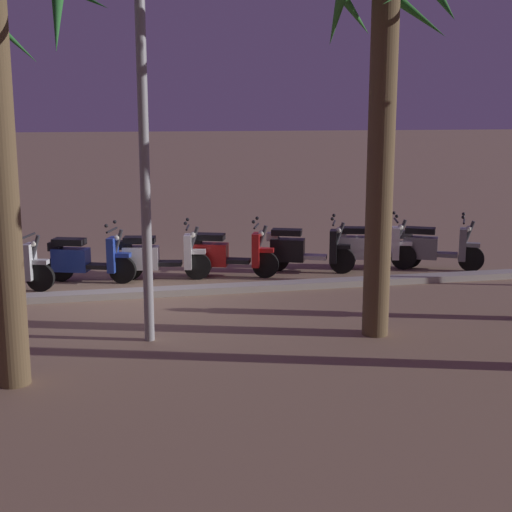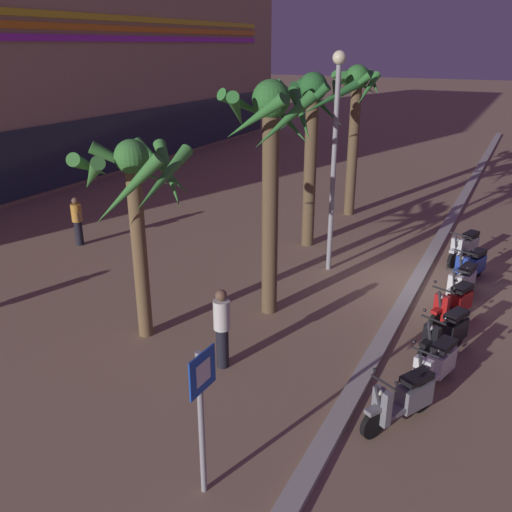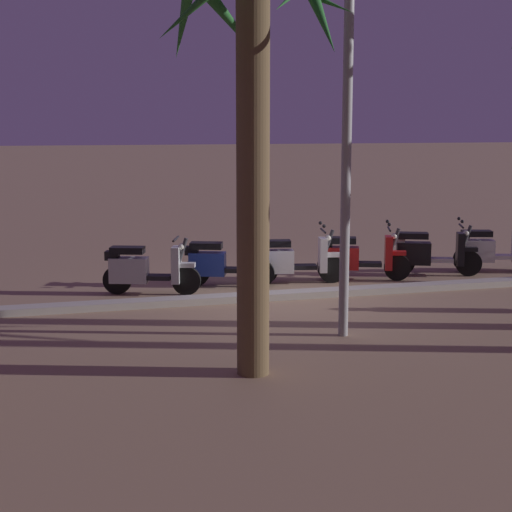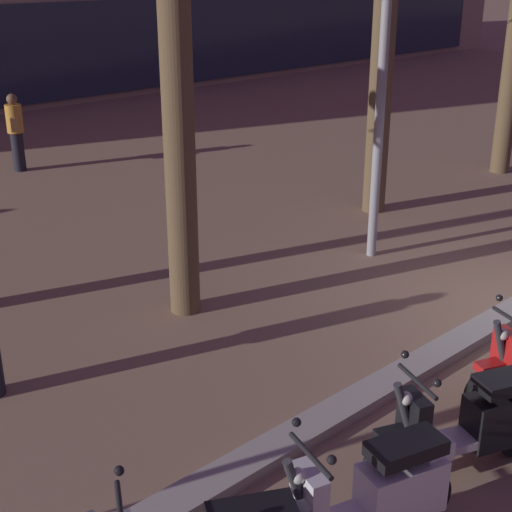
{
  "view_description": "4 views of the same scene",
  "coord_description": "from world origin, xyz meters",
  "views": [
    {
      "loc": [
        0.48,
        12.53,
        3.24
      ],
      "look_at": [
        -1.84,
        1.62,
        0.98
      ],
      "focal_mm": 50.91,
      "sensor_mm": 36.0,
      "label": 1
    },
    {
      "loc": [
        -14.39,
        -2.31,
        6.25
      ],
      "look_at": [
        -3.23,
        3.33,
        1.36
      ],
      "focal_mm": 38.05,
      "sensor_mm": 36.0,
      "label": 2
    },
    {
      "loc": [
        3.96,
        12.82,
        3.06
      ],
      "look_at": [
        0.63,
        0.26,
        0.84
      ],
      "focal_mm": 54.67,
      "sensor_mm": 36.0,
      "label": 3
    },
    {
      "loc": [
        -8.55,
        -4.12,
        4.26
      ],
      "look_at": [
        -3.23,
        1.68,
        1.08
      ],
      "focal_mm": 52.31,
      "sensor_mm": 36.0,
      "label": 4
    }
  ],
  "objects": [
    {
      "name": "scooter_white_gap_after_mid",
      "position": [
        -4.81,
        -1.36,
        0.46
      ],
      "size": [
        1.7,
        0.75,
        1.17
      ],
      "color": "black",
      "rests_on": "ground"
    },
    {
      "name": "ground_plane",
      "position": [
        0.0,
        0.0,
        0.0
      ],
      "size": [
        200.0,
        200.0,
        0.0
      ],
      "primitive_type": "plane",
      "color": "#93755B"
    },
    {
      "name": "palm_tree_near_sign",
      "position": [
        1.59,
        3.85,
        4.03
      ],
      "size": [
        2.69,
        2.81,
        5.49
      ],
      "color": "brown",
      "rests_on": "ground"
    },
    {
      "name": "scooter_blue_mid_front",
      "position": [
        0.88,
        -1.36,
        0.45
      ],
      "size": [
        1.68,
        0.82,
        1.17
      ],
      "color": "black",
      "rests_on": "ground"
    },
    {
      "name": "scooter_red_mid_centre",
      "position": [
        -1.82,
        -1.29,
        0.46
      ],
      "size": [
        1.76,
        0.86,
        1.17
      ],
      "color": "black",
      "rests_on": "ground"
    },
    {
      "name": "scooter_white_far_back",
      "position": [
        -0.47,
        -1.3,
        0.46
      ],
      "size": [
        1.81,
        0.68,
        1.17
      ],
      "color": "black",
      "rests_on": "ground"
    },
    {
      "name": "street_lamp",
      "position": [
        -0.09,
        2.5,
        3.77
      ],
      "size": [
        0.36,
        0.36,
        6.11
      ],
      "color": "#939399",
      "rests_on": "ground"
    },
    {
      "name": "scooter_black_lead_nearest",
      "position": [
        -3.41,
        -1.36,
        0.46
      ],
      "size": [
        1.75,
        0.89,
        1.17
      ],
      "color": "black",
      "rests_on": "ground"
    },
    {
      "name": "scooter_silver_second_in_line",
      "position": [
        2.39,
        -1.02,
        0.46
      ],
      "size": [
        1.72,
        0.8,
        1.04
      ],
      "color": "black",
      "rests_on": "ground"
    },
    {
      "name": "curb_strip",
      "position": [
        0.0,
        -0.05,
        0.06
      ],
      "size": [
        60.0,
        0.36,
        0.12
      ],
      "primitive_type": "cube",
      "color": "#ADA89E",
      "rests_on": "ground"
    }
  ]
}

